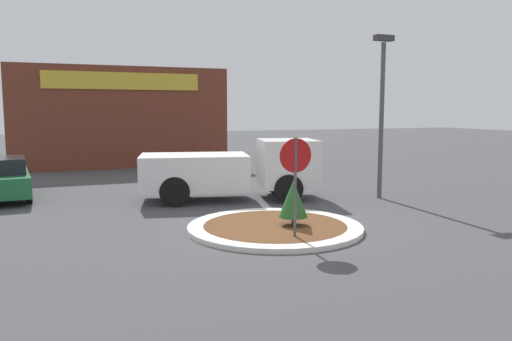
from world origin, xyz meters
name	(u,v)px	position (x,y,z in m)	size (l,w,h in m)	color
ground_plane	(275,230)	(0.00, 0.00, 0.00)	(120.00, 120.00, 0.00)	#474749
traffic_island	(275,227)	(0.00, 0.00, 0.06)	(4.65, 4.65, 0.13)	silver
stop_sign	(295,169)	(-0.04, -1.28, 1.78)	(0.82, 0.07, 2.52)	#4C4C51
island_shrub	(293,199)	(0.44, -0.20, 0.84)	(0.77, 0.77, 1.20)	brown
utility_truck	(234,169)	(0.45, 4.65, 1.10)	(6.48, 3.52, 2.11)	white
storefront_building	(118,117)	(-1.94, 18.66, 2.76)	(11.59, 6.07, 5.50)	brown
parked_sedan_green	(1,178)	(-7.24, 7.78, 0.75)	(2.21, 4.58, 1.50)	#1E6638
light_pole	(382,103)	(5.45, 3.02, 3.42)	(0.70, 0.30, 5.76)	#4C4C51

